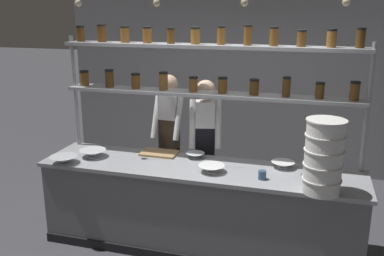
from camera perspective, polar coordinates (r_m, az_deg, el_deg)
name	(u,v)px	position (r m, az deg, el deg)	size (l,w,h in m)	color
ground_plane	(199,246)	(4.82, 0.88, -15.44)	(40.00, 40.00, 0.00)	#3D3D42
back_wall	(244,68)	(6.75, 6.93, 7.98)	(5.73, 0.12, 3.20)	#939399
prep_counter	(199,207)	(4.60, 0.90, -10.54)	(3.33, 0.76, 0.92)	slate
spice_shelf_unit	(206,73)	(4.50, 1.84, 7.35)	(3.22, 0.28, 2.33)	#999BA0
chef_left	(169,134)	(5.24, -3.06, -0.77)	(0.37, 0.31, 1.74)	black
chef_center	(205,143)	(4.92, 1.76, -1.96)	(0.41, 0.34, 1.73)	black
container_stack	(324,157)	(3.88, 17.14, -3.68)	(0.35, 0.35, 0.67)	white
cutting_board	(159,153)	(4.79, -4.37, -3.36)	(0.40, 0.26, 0.02)	#A88456
prep_bowl_near_left	(93,153)	(4.81, -13.09, -3.32)	(0.29, 0.29, 0.08)	silver
prep_bowl_center_front	(283,165)	(4.47, 12.03, -4.82)	(0.24, 0.24, 0.07)	white
prep_bowl_center_back	(211,169)	(4.27, 2.60, -5.44)	(0.26, 0.26, 0.07)	white
prep_bowl_near_right	(195,155)	(4.66, 0.43, -3.67)	(0.21, 0.21, 0.06)	silver
prep_bowl_far_left	(64,160)	(4.69, -16.76, -4.09)	(0.29, 0.29, 0.08)	#B2B7BC
serving_cup_front	(331,166)	(4.51, 18.05, -4.87)	(0.07, 0.07, 0.10)	#334C70
serving_cup_by_board	(262,175)	(4.14, 9.34, -6.20)	(0.08, 0.08, 0.09)	#334C70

